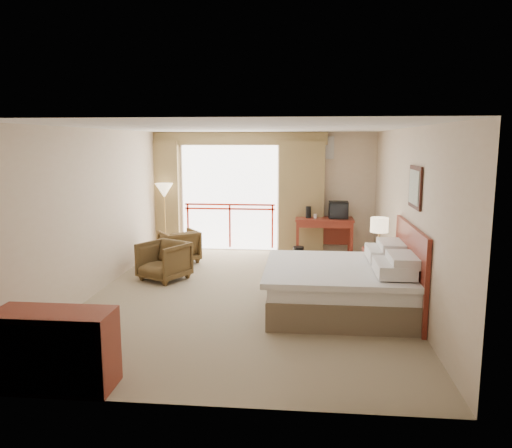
# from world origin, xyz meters

# --- Properties ---
(floor) EXTENTS (7.00, 7.00, 0.00)m
(floor) POSITION_xyz_m (0.00, 0.00, 0.00)
(floor) COLOR gray
(floor) RESTS_ON ground
(ceiling) EXTENTS (7.00, 7.00, 0.00)m
(ceiling) POSITION_xyz_m (0.00, 0.00, 2.70)
(ceiling) COLOR white
(ceiling) RESTS_ON wall_back
(wall_back) EXTENTS (5.00, 0.00, 5.00)m
(wall_back) POSITION_xyz_m (0.00, 3.50, 1.35)
(wall_back) COLOR beige
(wall_back) RESTS_ON ground
(wall_front) EXTENTS (5.00, 0.00, 5.00)m
(wall_front) POSITION_xyz_m (0.00, -3.50, 1.35)
(wall_front) COLOR beige
(wall_front) RESTS_ON ground
(wall_left) EXTENTS (0.00, 7.00, 7.00)m
(wall_left) POSITION_xyz_m (-2.50, 0.00, 1.35)
(wall_left) COLOR beige
(wall_left) RESTS_ON ground
(wall_right) EXTENTS (0.00, 7.00, 7.00)m
(wall_right) POSITION_xyz_m (2.50, 0.00, 1.35)
(wall_right) COLOR beige
(wall_right) RESTS_ON ground
(balcony_door) EXTENTS (2.40, 0.00, 2.40)m
(balcony_door) POSITION_xyz_m (-0.80, 3.48, 1.20)
(balcony_door) COLOR white
(balcony_door) RESTS_ON wall_back
(balcony_railing) EXTENTS (2.09, 0.03, 1.02)m
(balcony_railing) POSITION_xyz_m (-0.80, 3.46, 0.81)
(balcony_railing) COLOR red
(balcony_railing) RESTS_ON wall_back
(curtain_left) EXTENTS (1.00, 0.26, 2.50)m
(curtain_left) POSITION_xyz_m (-2.45, 3.35, 1.25)
(curtain_left) COLOR olive
(curtain_left) RESTS_ON wall_back
(curtain_right) EXTENTS (1.00, 0.26, 2.50)m
(curtain_right) POSITION_xyz_m (0.85, 3.35, 1.25)
(curtain_right) COLOR olive
(curtain_right) RESTS_ON wall_back
(valance) EXTENTS (4.40, 0.22, 0.28)m
(valance) POSITION_xyz_m (-0.80, 3.38, 2.55)
(valance) COLOR olive
(valance) RESTS_ON wall_back
(hvac_vent) EXTENTS (0.50, 0.04, 0.50)m
(hvac_vent) POSITION_xyz_m (1.30, 3.47, 2.35)
(hvac_vent) COLOR silver
(hvac_vent) RESTS_ON wall_back
(bed) EXTENTS (2.13, 2.06, 0.97)m
(bed) POSITION_xyz_m (1.50, -0.60, 0.38)
(bed) COLOR brown
(bed) RESTS_ON floor
(headboard) EXTENTS (0.06, 2.10, 1.30)m
(headboard) POSITION_xyz_m (2.46, -0.60, 0.65)
(headboard) COLOR maroon
(headboard) RESTS_ON wall_right
(framed_art) EXTENTS (0.04, 0.72, 0.60)m
(framed_art) POSITION_xyz_m (2.47, -0.60, 1.85)
(framed_art) COLOR black
(framed_art) RESTS_ON wall_right
(nightstand) EXTENTS (0.51, 0.59, 0.67)m
(nightstand) POSITION_xyz_m (2.18, 0.59, 0.34)
(nightstand) COLOR maroon
(nightstand) RESTS_ON floor
(table_lamp) EXTENTS (0.30, 0.30, 0.53)m
(table_lamp) POSITION_xyz_m (2.18, 0.64, 1.08)
(table_lamp) COLOR tan
(table_lamp) RESTS_ON nightstand
(phone) EXTENTS (0.20, 0.17, 0.08)m
(phone) POSITION_xyz_m (2.13, 0.44, 0.71)
(phone) COLOR black
(phone) RESTS_ON nightstand
(desk) EXTENTS (1.26, 0.61, 0.83)m
(desk) POSITION_xyz_m (1.36, 3.13, 0.64)
(desk) COLOR maroon
(desk) RESTS_ON floor
(tv) EXTENTS (0.42, 0.33, 0.38)m
(tv) POSITION_xyz_m (1.66, 3.07, 1.01)
(tv) COLOR black
(tv) RESTS_ON desk
(coffee_maker) EXTENTS (0.13, 0.13, 0.26)m
(coffee_maker) POSITION_xyz_m (1.01, 3.08, 0.95)
(coffee_maker) COLOR black
(coffee_maker) RESTS_ON desk
(cup) EXTENTS (0.09, 0.09, 0.10)m
(cup) POSITION_xyz_m (1.16, 3.03, 0.87)
(cup) COLOR white
(cup) RESTS_ON desk
(wastebasket) EXTENTS (0.29, 0.29, 0.28)m
(wastebasket) POSITION_xyz_m (0.81, 2.55, 0.14)
(wastebasket) COLOR black
(wastebasket) RESTS_ON floor
(armchair_far) EXTENTS (1.01, 1.02, 0.67)m
(armchair_far) POSITION_xyz_m (-1.67, 2.14, 0.00)
(armchair_far) COLOR #453118
(armchair_far) RESTS_ON floor
(armchair_near) EXTENTS (1.03, 1.03, 0.70)m
(armchair_near) POSITION_xyz_m (-1.61, 0.77, 0.00)
(armchair_near) COLOR #453118
(armchair_near) RESTS_ON floor
(side_table) EXTENTS (0.47, 0.47, 0.51)m
(side_table) POSITION_xyz_m (-1.90, 1.37, 0.35)
(side_table) COLOR black
(side_table) RESTS_ON floor
(book) EXTENTS (0.17, 0.22, 0.02)m
(book) POSITION_xyz_m (-1.90, 1.37, 0.51)
(book) COLOR white
(book) RESTS_ON side_table
(floor_lamp) EXTENTS (0.40, 0.40, 1.56)m
(floor_lamp) POSITION_xyz_m (-2.22, 3.04, 1.34)
(floor_lamp) COLOR tan
(floor_lamp) RESTS_ON floor
(dresser) EXTENTS (1.21, 0.52, 0.81)m
(dresser) POSITION_xyz_m (-1.60, -3.27, 0.40)
(dresser) COLOR maroon
(dresser) RESTS_ON floor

